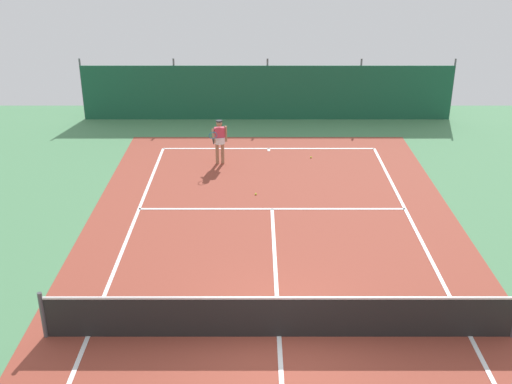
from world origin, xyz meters
TOP-DOWN VIEW (x-y plane):
  - ground_plane at (0.00, 0.00)m, footprint 36.00×36.00m
  - court_surface at (0.00, 0.00)m, footprint 11.02×26.60m
  - tennis_net at (0.00, 0.00)m, footprint 10.12×0.10m
  - back_fence at (-0.00, 16.30)m, footprint 16.30×0.98m
  - tennis_player at (-1.81, 10.30)m, footprint 0.63×0.80m
  - tennis_ball_near_player at (1.57, 10.88)m, footprint 0.07×0.07m
  - tennis_ball_midcourt at (-0.50, 7.49)m, footprint 0.07×0.07m

SIDE VIEW (x-z plane):
  - ground_plane at x=0.00m, z-range 0.00..0.00m
  - court_surface at x=0.00m, z-range 0.00..0.01m
  - tennis_ball_near_player at x=1.57m, z-range 0.00..0.07m
  - tennis_ball_midcourt at x=-0.50m, z-range 0.00..0.07m
  - tennis_net at x=0.00m, z-range -0.04..1.06m
  - back_fence at x=0.00m, z-range -0.68..2.02m
  - tennis_player at x=-1.81m, z-range 0.14..1.78m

